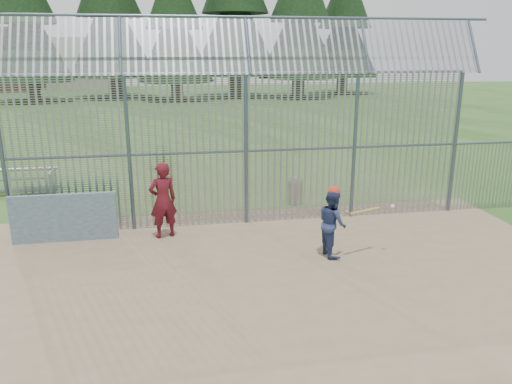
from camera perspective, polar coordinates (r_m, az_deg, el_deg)
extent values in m
plane|color=#2D511E|center=(10.51, 1.93, -9.81)|extent=(120.00, 120.00, 0.00)
cube|color=#756047|center=(10.07, 2.52, -10.97)|extent=(14.00, 10.00, 0.02)
cube|color=#38566B|center=(13.05, -21.08, -2.77)|extent=(2.50, 0.12, 1.20)
imported|color=navy|center=(11.45, 8.72, -3.53)|extent=(0.64, 0.79, 1.53)
imported|color=maroon|center=(12.56, -10.59, -0.94)|extent=(0.81, 0.65, 1.91)
imported|color=slate|center=(26.96, -1.10, 7.27)|extent=(0.64, 0.45, 1.01)
sphere|color=red|center=(11.23, 8.87, 0.07)|extent=(0.25, 0.25, 0.25)
cylinder|color=#AA7F4C|center=(11.46, 12.34, -2.12)|extent=(0.82, 0.35, 0.07)
sphere|color=#AA7F4C|center=(11.31, 10.32, -2.26)|extent=(0.09, 0.09, 0.09)
sphere|color=white|center=(11.68, 15.34, -1.59)|extent=(0.09, 0.09, 0.09)
cylinder|color=gray|center=(15.33, 4.39, -0.07)|extent=(0.52, 0.52, 0.70)
cylinder|color=#9EA0A5|center=(15.23, 4.42, 1.26)|extent=(0.56, 0.56, 0.05)
sphere|color=#9EA0A5|center=(15.22, 4.42, 1.45)|extent=(0.10, 0.10, 0.10)
cube|color=slate|center=(18.07, -26.69, 0.22)|extent=(3.00, 0.25, 0.05)
cube|color=slate|center=(18.33, -26.49, 1.26)|extent=(3.00, 0.25, 0.05)
cube|color=gray|center=(18.61, -26.30, 2.28)|extent=(3.00, 0.25, 0.05)
cube|color=slate|center=(18.00, -22.19, 1.19)|extent=(0.06, 0.90, 0.70)
cylinder|color=#47566B|center=(13.62, -26.99, 3.33)|extent=(0.10, 0.10, 4.00)
cylinder|color=#47566B|center=(13.05, -14.30, 4.11)|extent=(0.10, 0.10, 4.00)
cylinder|color=#47566B|center=(13.17, -1.14, 4.70)|extent=(0.10, 0.10, 4.00)
cylinder|color=#47566B|center=(13.94, 11.18, 5.03)|extent=(0.10, 0.10, 4.00)
cylinder|color=#47566B|center=(15.27, 21.79, 5.13)|extent=(0.10, 0.10, 4.00)
cylinder|color=#47566B|center=(12.93, -1.19, 13.43)|extent=(12.00, 0.07, 0.07)
cylinder|color=#47566B|center=(13.17, -1.14, 4.70)|extent=(12.00, 0.06, 0.06)
cube|color=gray|center=(13.17, -1.14, 4.70)|extent=(12.00, 0.02, 4.00)
cube|color=gray|center=(12.54, -0.93, 16.32)|extent=(12.00, 0.77, 1.31)
cylinder|color=#47566B|center=(15.47, 21.42, 1.50)|extent=(0.08, 0.08, 2.00)
cylinder|color=#332319|center=(50.79, -24.17, 11.15)|extent=(1.19, 1.19, 3.06)
cylinder|color=#332319|center=(52.58, -15.85, 12.23)|extent=(1.33, 1.33, 3.42)
cylinder|color=#332319|center=(48.37, -9.03, 12.04)|extent=(1.12, 1.12, 2.88)
cylinder|color=#332319|center=(51.81, -2.32, 12.86)|extent=(1.40, 1.40, 3.60)
cylinder|color=#332319|center=(51.03, 4.85, 12.57)|extent=(1.26, 1.26, 3.24)
cylinder|color=#332319|center=(56.62, 9.82, 12.63)|extent=(1.19, 1.19, 3.06)
cube|color=#B2A58C|center=(68.02, -19.06, 13.77)|extent=(8.00, 7.00, 6.00)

